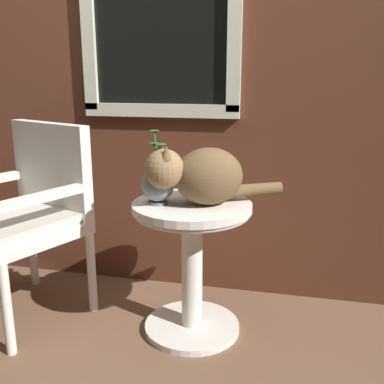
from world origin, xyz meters
name	(u,v)px	position (x,y,z in m)	size (l,w,h in m)	color
ground_plane	(137,349)	(0.00, 0.00, 0.00)	(6.00, 6.00, 0.00)	brown
back_wall	(174,54)	(0.00, 0.70, 1.31)	(4.00, 0.07, 2.60)	#562D1E
wicker_side_table	(192,247)	(0.21, 0.22, 0.43)	(0.54, 0.54, 0.64)	silver
wicker_chair	(28,209)	(-0.64, 0.23, 0.55)	(0.72, 0.70, 0.97)	silver
cat	(201,175)	(0.25, 0.20, 0.78)	(0.58, 0.38, 0.28)	brown
pewter_vase_with_ivy	(158,182)	(0.06, 0.17, 0.74)	(0.15, 0.15, 0.33)	slate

